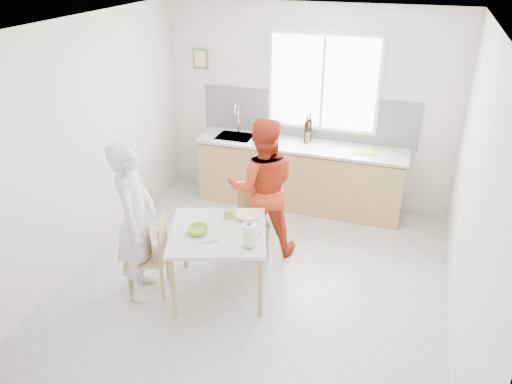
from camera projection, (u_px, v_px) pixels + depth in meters
The scene contains 21 objects.
ground at pixel (255, 283), 5.48m from camera, with size 4.50×4.50×0.00m, color #B7B7B2.
room_shell at pixel (255, 143), 4.74m from camera, with size 4.50×4.50×4.50m.
window at pixel (323, 83), 6.55m from camera, with size 1.50×0.06×1.30m.
backsplash at pixel (307, 116), 6.83m from camera, with size 3.00×0.02×0.65m, color white.
picture_frame at pixel (200, 59), 6.95m from camera, with size 0.22×0.03×0.28m.
kitchen_counter at pixel (299, 178), 6.94m from camera, with size 2.84×0.64×1.37m.
dining_table at pixel (218, 237), 5.08m from camera, with size 1.22×1.22×0.74m.
chair_left at pixel (153, 253), 5.17m from camera, with size 0.50×0.50×0.85m.
chair_far at pixel (253, 215), 5.90m from camera, with size 0.50×0.50×0.85m.
person_white at pixel (136, 221), 4.99m from camera, with size 0.62×0.41×1.71m, color silver.
person_red at pixel (262, 188), 5.71m from camera, with size 0.81×0.63×1.67m, color red.
bowl_green at pixel (198, 230), 4.99m from camera, with size 0.21×0.21×0.07m, color #99C92E.
bowl_white at pixel (248, 216), 5.26m from camera, with size 0.24×0.24×0.06m, color white.
milk_jug at pixel (250, 234), 4.74m from camera, with size 0.19×0.14×0.24m.
green_box at pixel (229, 213), 5.28m from camera, with size 0.10×0.10×0.09m, color #97B72A.
spoon at pixel (208, 241), 4.84m from camera, with size 0.01×0.01×0.16m, color #A5A5AA.
cutting_board at pixel (365, 151), 6.48m from camera, with size 0.35×0.25×0.01m, color #8AD330.
wine_bottle_a at pixel (309, 130), 6.73m from camera, with size 0.07×0.07×0.32m, color black.
wine_bottle_b at pixel (307, 132), 6.69m from camera, with size 0.07×0.07×0.30m, color black.
jar_amber at pixel (307, 138), 6.70m from camera, with size 0.06×0.06×0.16m, color brown.
soap_bottle at pixel (271, 129), 6.94m from camera, with size 0.10×0.10×0.21m, color #999999.
Camera 1 is at (1.40, -4.22, 3.35)m, focal length 35.00 mm.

